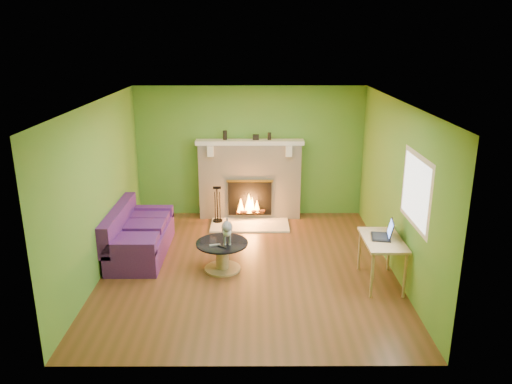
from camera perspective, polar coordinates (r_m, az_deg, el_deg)
floor at (r=8.03m, az=-0.83°, el=-8.53°), size 5.00×5.00×0.00m
ceiling at (r=7.27m, az=-0.92°, el=10.21°), size 5.00×5.00×0.00m
wall_back at (r=9.96m, az=-0.71°, el=4.61°), size 5.00×0.00×5.00m
wall_front at (r=5.21m, az=-1.18°, el=-7.76°), size 5.00×0.00×5.00m
wall_left at (r=7.90m, az=-17.41°, el=0.34°), size 0.00×5.00×5.00m
wall_right at (r=7.85m, az=15.79°, el=0.37°), size 0.00×5.00×5.00m
window_frame at (r=6.95m, az=17.82°, el=0.15°), size 0.00×1.20×1.20m
window_pane at (r=6.95m, az=17.76°, el=0.15°), size 0.00×1.06×1.06m
fireplace at (r=9.92m, az=-0.70°, el=1.40°), size 2.10×0.46×1.58m
hearth at (r=9.67m, az=-0.71°, el=-3.76°), size 1.50×0.75×0.03m
mantel at (r=9.71m, az=-0.72°, el=5.72°), size 2.10×0.28×0.08m
sofa at (r=8.58m, az=-13.37°, el=-4.98°), size 0.86×1.81×0.81m
coffee_table at (r=7.85m, az=-3.88°, el=-7.08°), size 0.81×0.81×0.46m
desk at (r=7.50m, az=14.25°, el=-5.83°), size 0.55×0.96×0.71m
cat at (r=7.74m, az=-3.32°, el=-4.35°), size 0.25×0.61×0.38m
remote_silver at (r=7.66m, az=-4.72°, el=-6.06°), size 0.18×0.09×0.02m
remote_black at (r=7.60m, az=-3.84°, el=-6.26°), size 0.16×0.12×0.02m
laptop at (r=7.46m, az=14.14°, el=-4.15°), size 0.36×0.40×0.26m
fire_tools at (r=9.71m, az=-4.43°, el=-1.38°), size 0.19×0.19×0.72m
mantel_vase_left at (r=9.73m, az=-3.56°, el=6.50°), size 0.08×0.08×0.18m
mantel_vase_right at (r=9.72m, az=1.54°, el=6.39°), size 0.07×0.07×0.14m
mantel_box at (r=9.72m, az=-0.02°, el=6.28°), size 0.12×0.08×0.10m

